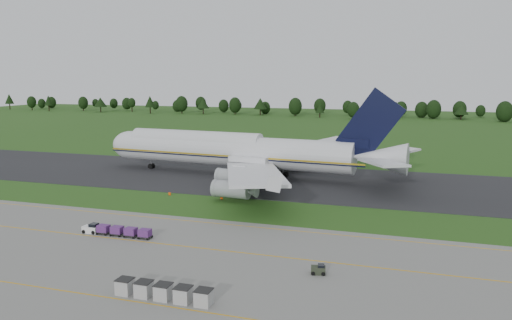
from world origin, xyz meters
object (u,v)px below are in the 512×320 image
(aircraft, at_px, (238,151))
(edge_markers, at_px, (195,196))
(uld_row, at_px, (163,292))
(utility_cart, at_px, (318,270))
(baggage_train, at_px, (116,231))

(aircraft, xyz_separation_m, edge_markers, (-0.73, -23.99, -6.01))
(uld_row, bearing_deg, aircraft, 102.88)
(utility_cart, distance_m, uld_row, 19.24)
(aircraft, distance_m, edge_markers, 24.74)
(uld_row, height_order, edge_markers, uld_row)
(uld_row, bearing_deg, edge_markers, 110.21)
(aircraft, relative_size, baggage_train, 6.66)
(baggage_train, distance_m, edge_markers, 26.67)
(utility_cart, height_order, edge_markers, utility_cart)
(uld_row, distance_m, edge_markers, 47.51)
(utility_cart, bearing_deg, aircraft, 118.47)
(aircraft, relative_size, uld_row, 6.90)
(edge_markers, bearing_deg, uld_row, -69.79)
(utility_cart, xyz_separation_m, uld_row, (-14.90, -12.16, 0.40))
(baggage_train, distance_m, utility_cart, 33.12)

